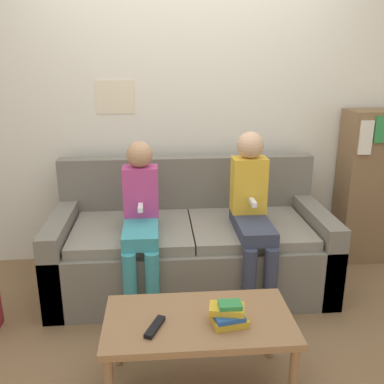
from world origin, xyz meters
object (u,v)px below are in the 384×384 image
Objects in this scene: coffee_table at (199,326)px; bookshelf at (370,186)px; tv_remote at (155,327)px; person_left at (141,216)px; person_right at (252,209)px; couch at (190,247)px.

bookshelf is at bearing 42.38° from coffee_table.
person_left is at bearing 119.16° from tv_remote.
coffee_table is 0.80× the size of person_right.
couch is at bearing -167.58° from bookshelf.
couch is at bearing 101.05° from tv_remote.
person_right is at bearing -154.05° from bookshelf.
tv_remote is 0.14× the size of bookshelf.
tv_remote is at bearing -102.68° from couch.
person_right reaches higher than couch.
bookshelf reaches higher than tv_remote.
couch is at bearing 87.73° from coffee_table.
person_right reaches higher than person_left.
person_left is (-0.31, 0.87, 0.27)m from coffee_table.
couch is 1.78× the size of person_left.
couch is 1.09m from coffee_table.
person_left is 6.50× the size of tv_remote.
couch is 11.56× the size of tv_remote.
tv_remote is at bearing -139.94° from bookshelf.
bookshelf is (1.87, 0.55, 0.00)m from person_left.
person_right is 6.82× the size of tv_remote.
person_right is at bearing 0.65° from person_left.
person_left is 0.76m from person_right.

